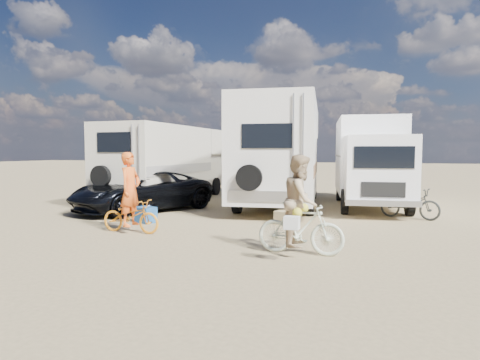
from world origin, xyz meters
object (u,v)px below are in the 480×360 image
(bike_parked, at_px, (410,203))
(rv_left, at_px, (171,164))
(bike_man, at_px, (131,216))
(rider_man, at_px, (130,196))
(box_truck, at_px, (370,163))
(crate, at_px, (285,217))
(bike_woman, at_px, (301,228))
(rv_main, at_px, (281,155))
(rider_woman, at_px, (301,209))
(cooler, at_px, (146,215))
(dark_suv, at_px, (142,191))

(bike_parked, bearing_deg, rv_left, 98.78)
(bike_man, bearing_deg, rider_man, 0.00)
(box_truck, bearing_deg, crate, -124.00)
(box_truck, xyz_separation_m, bike_woman, (-1.18, -8.01, -1.16))
(rv_main, bearing_deg, rider_woman, -81.18)
(rv_main, relative_size, crate, 16.92)
(rv_left, bearing_deg, rv_main, -2.58)
(rv_left, relative_size, bike_man, 4.94)
(rv_main, height_order, box_truck, rv_main)
(crate, bearing_deg, box_truck, 63.90)
(rv_main, xyz_separation_m, crate, (1.11, -4.18, -1.80))
(rv_main, bearing_deg, bike_woman, -81.18)
(rv_left, xyz_separation_m, bike_man, (2.53, -6.92, -1.15))
(bike_woman, bearing_deg, box_truck, -7.68)
(rv_main, distance_m, bike_parked, 5.25)
(rider_woman, height_order, crate, rider_woman)
(bike_parked, xyz_separation_m, cooler, (-7.54, -3.33, -0.25))
(bike_man, relative_size, crate, 3.40)
(bike_parked, bearing_deg, cooler, 135.18)
(dark_suv, relative_size, bike_woman, 2.87)
(dark_suv, relative_size, bike_man, 3.09)
(cooler, bearing_deg, bike_woman, -3.73)
(dark_suv, relative_size, bike_parked, 2.77)
(cooler, height_order, crate, cooler)
(rider_man, xyz_separation_m, crate, (3.55, 2.54, -0.77))
(rider_woman, distance_m, cooler, 5.63)
(rider_man, bearing_deg, box_truck, -38.26)
(dark_suv, relative_size, cooler, 8.74)
(box_truck, relative_size, rider_man, 3.41)
(bike_parked, bearing_deg, bike_woman, 177.85)
(box_truck, distance_m, rider_man, 9.26)
(dark_suv, relative_size, rider_man, 2.66)
(dark_suv, xyz_separation_m, rider_woman, (6.51, -4.38, 0.23))
(rider_man, bearing_deg, cooler, 18.27)
(dark_suv, distance_m, crate, 5.54)
(cooler, bearing_deg, rider_woman, -3.73)
(rv_main, xyz_separation_m, cooler, (-2.90, -5.27, -1.76))
(rv_left, relative_size, box_truck, 1.25)
(cooler, distance_m, crate, 4.15)
(crate, bearing_deg, rider_woman, -72.14)
(box_truck, bearing_deg, rv_left, 173.80)
(rider_woman, height_order, bike_parked, rider_woman)
(rv_main, distance_m, dark_suv, 5.51)
(dark_suv, height_order, bike_man, dark_suv)
(dark_suv, bearing_deg, bike_parked, 32.63)
(bike_parked, bearing_deg, rv_main, 88.62)
(box_truck, relative_size, crate, 13.47)
(rv_main, height_order, rider_man, rv_main)
(dark_suv, xyz_separation_m, bike_man, (1.88, -3.55, -0.28))
(box_truck, xyz_separation_m, bike_parked, (1.26, -2.38, -1.22))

